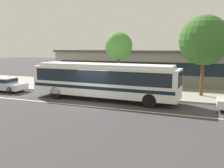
{
  "coord_description": "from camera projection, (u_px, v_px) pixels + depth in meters",
  "views": [
    {
      "loc": [
        8.16,
        -16.45,
        4.28
      ],
      "look_at": [
        1.06,
        1.67,
        1.3
      ],
      "focal_mm": 40.16,
      "sensor_mm": 36.0,
      "label": 1
    }
  ],
  "objects": [
    {
      "name": "station_building",
      "position": [
        141.0,
        66.0,
        29.83
      ],
      "size": [
        19.99,
        6.78,
        3.78
      ],
      "color": "gray",
      "rests_on": "ground_plane"
    },
    {
      "name": "lane_stripe_center",
      "position": [
        86.0,
        106.0,
        17.99
      ],
      "size": [
        56.0,
        0.16,
        0.01
      ],
      "primitive_type": "cube",
      "color": "silver",
      "rests_on": "ground_plane"
    },
    {
      "name": "transit_bus",
      "position": [
        104.0,
        79.0,
        19.74
      ],
      "size": [
        11.83,
        2.8,
        2.88
      ],
      "color": "white",
      "rests_on": "ground_plane"
    },
    {
      "name": "sidewalk_slab",
      "position": [
        121.0,
        88.0,
        25.06
      ],
      "size": [
        60.0,
        8.0,
        0.12
      ],
      "primitive_type": "cube",
      "color": "gray",
      "rests_on": "ground_plane"
    },
    {
      "name": "street_tree_near_stop",
      "position": [
        118.0,
        47.0,
        22.91
      ],
      "size": [
        2.55,
        2.55,
        5.42
      ],
      "color": "brown",
      "rests_on": "sidewalk_slab"
    },
    {
      "name": "ground_plane",
      "position": [
        91.0,
        104.0,
        18.73
      ],
      "size": [
        120.0,
        120.0,
        0.0
      ],
      "primitive_type": "plane",
      "color": "#3A383A"
    },
    {
      "name": "sedan_behind_bus",
      "position": [
        3.0,
        84.0,
        23.69
      ],
      "size": [
        4.22,
        1.78,
        1.29
      ],
      "color": "silver",
      "rests_on": "ground_plane"
    },
    {
      "name": "pedestrian_waiting_near_sign",
      "position": [
        69.0,
        80.0,
        23.68
      ],
      "size": [
        0.48,
        0.48,
        1.68
      ],
      "color": "#213049",
      "rests_on": "sidewalk_slab"
    },
    {
      "name": "street_tree_mid_block",
      "position": [
        204.0,
        40.0,
        20.51
      ],
      "size": [
        4.12,
        4.12,
        6.67
      ],
      "color": "brown",
      "rests_on": "sidewalk_slab"
    }
  ]
}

